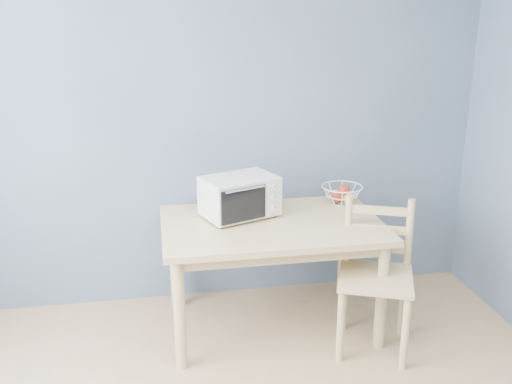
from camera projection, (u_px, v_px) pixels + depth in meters
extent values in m
cube|color=slate|center=(201.00, 123.00, 3.92)|extent=(4.00, 0.01, 2.60)
cube|color=tan|center=(272.00, 225.00, 3.65)|extent=(1.40, 0.90, 0.04)
cylinder|color=tan|center=(180.00, 315.00, 3.31)|extent=(0.07, 0.07, 0.71)
cylinder|color=tan|center=(382.00, 296.00, 3.52)|extent=(0.07, 0.07, 0.71)
cylinder|color=tan|center=(174.00, 262.00, 4.00)|extent=(0.07, 0.07, 0.71)
cylinder|color=tan|center=(343.00, 249.00, 4.21)|extent=(0.07, 0.07, 0.71)
cube|color=silver|center=(239.00, 196.00, 3.69)|extent=(0.54, 0.46, 0.26)
cube|color=black|center=(231.00, 198.00, 3.66)|extent=(0.38, 0.36, 0.20)
cube|color=black|center=(244.00, 205.00, 3.53)|extent=(0.30, 0.12, 0.22)
cylinder|color=silver|center=(245.00, 189.00, 3.48)|extent=(0.26, 0.11, 0.01)
cube|color=silver|center=(274.00, 198.00, 3.65)|extent=(0.12, 0.05, 0.24)
cylinder|color=black|center=(222.00, 227.00, 3.54)|extent=(0.02, 0.02, 0.02)
cylinder|color=black|center=(275.00, 215.00, 3.73)|extent=(0.02, 0.02, 0.02)
cylinder|color=black|center=(205.00, 216.00, 3.73)|extent=(0.02, 0.02, 0.02)
cylinder|color=black|center=(256.00, 205.00, 3.93)|extent=(0.02, 0.02, 0.02)
cylinder|color=silver|center=(275.00, 188.00, 3.62)|extent=(0.05, 0.03, 0.05)
cylinder|color=silver|center=(275.00, 198.00, 3.64)|extent=(0.05, 0.03, 0.05)
cylinder|color=silver|center=(275.00, 209.00, 3.66)|extent=(0.05, 0.03, 0.05)
torus|color=silver|center=(342.00, 187.00, 3.94)|extent=(0.36, 0.36, 0.01)
torus|color=silver|center=(342.00, 195.00, 3.96)|extent=(0.28, 0.28, 0.01)
torus|color=silver|center=(341.00, 203.00, 3.97)|extent=(0.17, 0.17, 0.01)
sphere|color=#B31D17|center=(336.00, 197.00, 3.96)|extent=(0.09, 0.09, 0.09)
sphere|color=orange|center=(349.00, 198.00, 3.95)|extent=(0.09, 0.09, 0.09)
sphere|color=#FFB063|center=(340.00, 195.00, 4.01)|extent=(0.08, 0.08, 0.08)
sphere|color=#B31D17|center=(344.00, 190.00, 3.94)|extent=(0.08, 0.08, 0.08)
cube|color=tan|center=(376.00, 278.00, 3.47)|extent=(0.57, 0.57, 0.03)
cylinder|color=tan|center=(341.00, 327.00, 3.41)|extent=(0.05, 0.05, 0.47)
cylinder|color=tan|center=(405.00, 334.00, 3.34)|extent=(0.05, 0.05, 0.47)
cylinder|color=tan|center=(344.00, 297.00, 3.76)|extent=(0.05, 0.05, 0.47)
cylinder|color=tan|center=(403.00, 303.00, 3.69)|extent=(0.05, 0.05, 0.47)
cylinder|color=tan|center=(348.00, 231.00, 3.62)|extent=(0.05, 0.05, 0.47)
cylinder|color=tan|center=(409.00, 235.00, 3.54)|extent=(0.05, 0.05, 0.47)
cube|color=tan|center=(377.00, 248.00, 3.61)|extent=(0.36, 0.16, 0.05)
cube|color=tan|center=(378.00, 229.00, 3.57)|extent=(0.36, 0.16, 0.05)
cube|color=tan|center=(380.00, 210.00, 3.53)|extent=(0.36, 0.16, 0.05)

